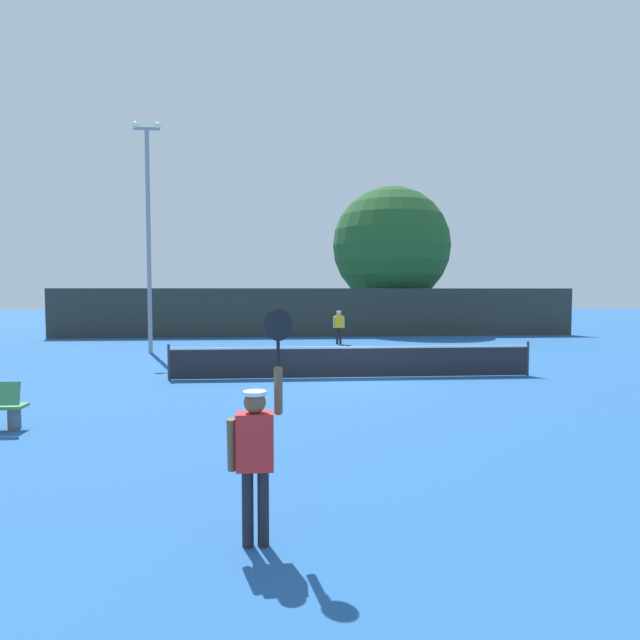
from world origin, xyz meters
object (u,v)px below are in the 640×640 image
at_px(large_tree, 391,246).
at_px(parked_car_far, 445,317).
at_px(player_receiving, 339,324).
at_px(tennis_ball, 298,363).
at_px(light_pole, 148,225).
at_px(parked_car_near, 276,318).
at_px(parked_car_mid, 403,318).
at_px(player_serving, 256,444).

xyz_separation_m(large_tree, parked_car_far, (4.75, 3.39, -4.77)).
height_order(player_receiving, tennis_ball, player_receiving).
bearing_deg(light_pole, tennis_ball, -33.10).
xyz_separation_m(player_receiving, tennis_ball, (-2.28, -7.03, -0.98)).
distance_m(parked_car_near, parked_car_far, 12.23).
bearing_deg(tennis_ball, parked_car_far, 58.28).
xyz_separation_m(parked_car_mid, parked_car_far, (3.34, 0.94, 0.00)).
relative_size(player_serving, parked_car_mid, 0.56).
bearing_deg(parked_car_far, light_pole, -143.77).
bearing_deg(parked_car_mid, large_tree, -112.29).
bearing_deg(tennis_ball, large_tree, 66.22).
height_order(tennis_ball, parked_car_near, parked_car_near).
height_order(player_serving, tennis_ball, player_serving).
relative_size(player_receiving, parked_car_far, 0.39).
bearing_deg(parked_car_far, parked_car_mid, -167.34).
distance_m(large_tree, parked_car_near, 9.34).
bearing_deg(parked_car_near, player_receiving, -65.46).
xyz_separation_m(player_serving, parked_car_mid, (8.85, 30.73, -0.30)).
relative_size(player_serving, light_pole, 0.25).
bearing_deg(tennis_ball, parked_car_near, 92.89).
relative_size(tennis_ball, parked_car_near, 0.02).
bearing_deg(parked_car_mid, player_serving, -98.49).
height_order(large_tree, parked_car_far, large_tree).
xyz_separation_m(tennis_ball, light_pole, (-6.16, 4.02, 5.40)).
height_order(parked_car_near, parked_car_far, same).
distance_m(light_pole, parked_car_mid, 20.00).
bearing_deg(light_pole, parked_car_near, 69.17).
distance_m(player_receiving, tennis_ball, 7.45).
bearing_deg(parked_car_near, parked_car_far, 10.32).
bearing_deg(player_receiving, tennis_ball, 72.03).
height_order(player_receiving, parked_car_near, parked_car_near).
bearing_deg(large_tree, parked_car_near, 158.58).
height_order(player_receiving, parked_car_mid, parked_car_mid).
xyz_separation_m(parked_car_near, parked_car_mid, (8.88, -0.48, 0.00)).
relative_size(player_receiving, large_tree, 0.18).
height_order(tennis_ball, parked_car_far, parked_car_far).
bearing_deg(player_receiving, parked_car_mid, -118.87).
bearing_deg(light_pole, parked_car_far, 39.26).
height_order(player_serving, parked_car_near, player_serving).
bearing_deg(player_receiving, light_pole, 19.61).
distance_m(player_serving, parked_car_near, 31.21).
bearing_deg(parked_car_mid, tennis_ball, -107.11).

